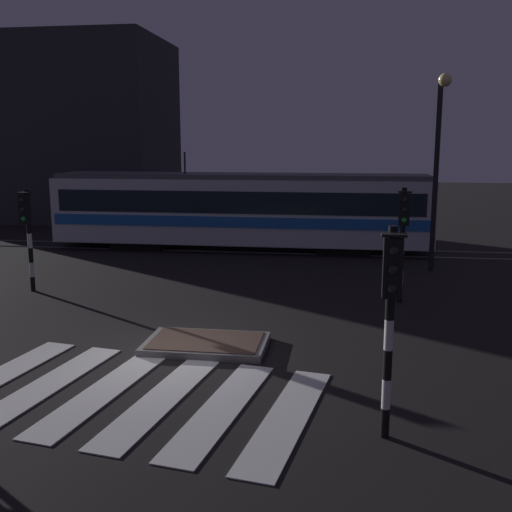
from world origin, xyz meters
TOP-DOWN VIEW (x-y plane):
  - ground_plane at (0.00, 0.00)m, footprint 120.00×120.00m
  - rail_near at (0.00, 12.39)m, footprint 80.00×0.12m
  - rail_far at (0.00, 13.83)m, footprint 80.00×0.12m
  - crosswalk_zebra at (0.00, -2.15)m, footprint 7.14×5.08m
  - traffic_island at (0.75, 0.61)m, footprint 2.71×1.70m
  - traffic_light_corner_far_right at (5.41, 5.17)m, footprint 0.36×0.42m
  - traffic_light_corner_far_left at (-5.76, 4.84)m, footprint 0.36×0.42m
  - traffic_light_corner_near_right at (4.47, -3.14)m, footprint 0.36×0.42m
  - street_lamp_trackside_right at (6.89, 9.57)m, footprint 0.44×1.21m
  - tram at (-0.64, 13.11)m, footprint 16.08×2.58m
  - building_backdrop at (-13.56, 22.92)m, footprint 13.12×8.00m

SIDE VIEW (x-z plane):
  - ground_plane at x=0.00m, z-range 0.00..0.00m
  - crosswalk_zebra at x=0.00m, z-range 0.00..0.02m
  - rail_near at x=0.00m, z-range 0.00..0.03m
  - rail_far at x=0.00m, z-range 0.00..0.03m
  - traffic_island at x=0.75m, z-range 0.00..0.18m
  - tram at x=-0.64m, z-range -0.33..3.82m
  - traffic_light_corner_far_left at x=-5.76m, z-range 0.51..3.68m
  - traffic_light_corner_far_right at x=5.41m, z-range 0.53..3.83m
  - traffic_light_corner_near_right at x=4.47m, z-range 0.53..3.88m
  - street_lamp_trackside_right at x=6.89m, z-range 0.94..7.71m
  - building_backdrop at x=-13.56m, z-range 0.00..10.49m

